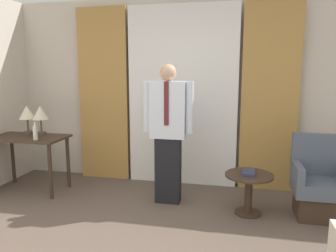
{
  "coord_description": "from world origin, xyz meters",
  "views": [
    {
      "loc": [
        0.8,
        -2.09,
        1.67
      ],
      "look_at": [
        -0.01,
        1.66,
        1.01
      ],
      "focal_mm": 35.0,
      "sensor_mm": 36.0,
      "label": 1
    }
  ],
  "objects_px": {
    "person": "(168,129)",
    "armchair": "(319,187)",
    "table_lamp_right": "(40,114)",
    "side_table": "(249,187)",
    "bottle_near_edge": "(35,133)",
    "table_lamp_left": "(27,114)",
    "desk": "(29,146)",
    "book": "(248,172)"
  },
  "relations": [
    {
      "from": "table_lamp_right",
      "to": "person",
      "type": "height_order",
      "value": "person"
    },
    {
      "from": "person",
      "to": "desk",
      "type": "bearing_deg",
      "value": -179.89
    },
    {
      "from": "table_lamp_left",
      "to": "book",
      "type": "relative_size",
      "value": 1.64
    },
    {
      "from": "table_lamp_right",
      "to": "desk",
      "type": "bearing_deg",
      "value": -123.93
    },
    {
      "from": "table_lamp_right",
      "to": "bottle_near_edge",
      "type": "bearing_deg",
      "value": -69.51
    },
    {
      "from": "desk",
      "to": "table_lamp_right",
      "type": "relative_size",
      "value": 2.5
    },
    {
      "from": "desk",
      "to": "table_lamp_right",
      "type": "bearing_deg",
      "value": 56.07
    },
    {
      "from": "bottle_near_edge",
      "to": "person",
      "type": "relative_size",
      "value": 0.13
    },
    {
      "from": "armchair",
      "to": "side_table",
      "type": "bearing_deg",
      "value": -171.35
    },
    {
      "from": "table_lamp_left",
      "to": "side_table",
      "type": "distance_m",
      "value": 3.17
    },
    {
      "from": "table_lamp_right",
      "to": "armchair",
      "type": "bearing_deg",
      "value": -2.94
    },
    {
      "from": "table_lamp_left",
      "to": "person",
      "type": "bearing_deg",
      "value": -4.23
    },
    {
      "from": "desk",
      "to": "side_table",
      "type": "bearing_deg",
      "value": -2.91
    },
    {
      "from": "person",
      "to": "book",
      "type": "bearing_deg",
      "value": -7.41
    },
    {
      "from": "armchair",
      "to": "side_table",
      "type": "relative_size",
      "value": 1.69
    },
    {
      "from": "table_lamp_left",
      "to": "book",
      "type": "bearing_deg",
      "value": -5.25
    },
    {
      "from": "table_lamp_left",
      "to": "armchair",
      "type": "xyz_separation_m",
      "value": [
        3.86,
        -0.19,
        -0.71
      ]
    },
    {
      "from": "book",
      "to": "table_lamp_right",
      "type": "bearing_deg",
      "value": 174.36
    },
    {
      "from": "bottle_near_edge",
      "to": "book",
      "type": "distance_m",
      "value": 2.75
    },
    {
      "from": "table_lamp_left",
      "to": "bottle_near_edge",
      "type": "xyz_separation_m",
      "value": [
        0.33,
        -0.32,
        -0.2
      ]
    },
    {
      "from": "side_table",
      "to": "table_lamp_right",
      "type": "bearing_deg",
      "value": 173.85
    },
    {
      "from": "person",
      "to": "armchair",
      "type": "bearing_deg",
      "value": -1.09
    },
    {
      "from": "table_lamp_right",
      "to": "side_table",
      "type": "height_order",
      "value": "table_lamp_right"
    },
    {
      "from": "bottle_near_edge",
      "to": "desk",
      "type": "bearing_deg",
      "value": 143.75
    },
    {
      "from": "person",
      "to": "armchair",
      "type": "distance_m",
      "value": 1.88
    },
    {
      "from": "bottle_near_edge",
      "to": "table_lamp_right",
      "type": "bearing_deg",
      "value": 110.49
    },
    {
      "from": "table_lamp_right",
      "to": "side_table",
      "type": "xyz_separation_m",
      "value": [
        2.85,
        -0.31,
        -0.73
      ]
    },
    {
      "from": "desk",
      "to": "book",
      "type": "distance_m",
      "value": 2.95
    },
    {
      "from": "side_table",
      "to": "bottle_near_edge",
      "type": "bearing_deg",
      "value": -179.68
    },
    {
      "from": "person",
      "to": "armchair",
      "type": "relative_size",
      "value": 1.86
    },
    {
      "from": "table_lamp_left",
      "to": "armchair",
      "type": "bearing_deg",
      "value": -2.78
    },
    {
      "from": "table_lamp_left",
      "to": "desk",
      "type": "bearing_deg",
      "value": -56.07
    },
    {
      "from": "table_lamp_left",
      "to": "table_lamp_right",
      "type": "distance_m",
      "value": 0.21
    },
    {
      "from": "bottle_near_edge",
      "to": "book",
      "type": "height_order",
      "value": "bottle_near_edge"
    },
    {
      "from": "desk",
      "to": "side_table",
      "type": "distance_m",
      "value": 2.98
    },
    {
      "from": "table_lamp_right",
      "to": "armchair",
      "type": "distance_m",
      "value": 3.72
    },
    {
      "from": "armchair",
      "to": "desk",
      "type": "bearing_deg",
      "value": 179.54
    },
    {
      "from": "bottle_near_edge",
      "to": "side_table",
      "type": "height_order",
      "value": "bottle_near_edge"
    },
    {
      "from": "person",
      "to": "book",
      "type": "distance_m",
      "value": 1.09
    },
    {
      "from": "side_table",
      "to": "book",
      "type": "xyz_separation_m",
      "value": [
        -0.01,
        0.03,
        0.17
      ]
    },
    {
      "from": "desk",
      "to": "bottle_near_edge",
      "type": "bearing_deg",
      "value": -36.25
    },
    {
      "from": "person",
      "to": "bottle_near_edge",
      "type": "bearing_deg",
      "value": -174.42
    }
  ]
}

